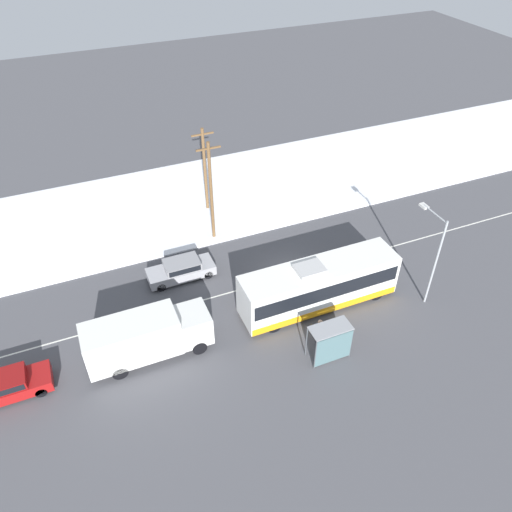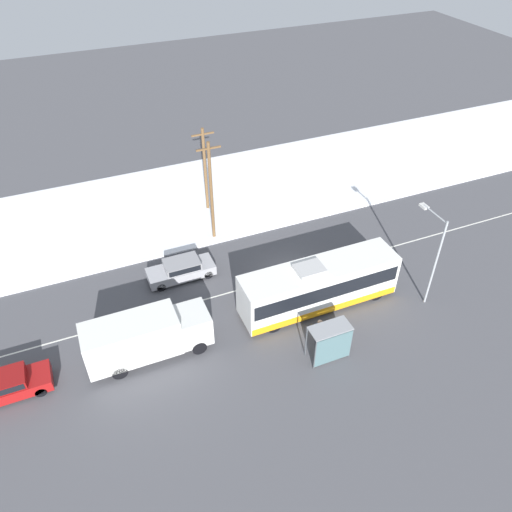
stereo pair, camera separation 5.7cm
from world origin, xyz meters
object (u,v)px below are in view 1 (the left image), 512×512
pedestrian_at_stop (320,329)px  streetlamp (433,248)px  city_bus (319,285)px  bus_shelter (332,340)px  utility_pole_roadside (211,191)px  parked_car_near_truck (6,386)px  utility_pole_snowlot (205,169)px  sedan_car (181,269)px  box_truck (145,336)px

pedestrian_at_stop → streetlamp: (8.31, 0.89, 3.08)m
city_bus → streetlamp: 7.55m
bus_shelter → pedestrian_at_stop: bearing=88.6°
utility_pole_roadside → city_bus: bearing=-68.1°
city_bus → pedestrian_at_stop: city_bus is taller
parked_car_near_truck → utility_pole_snowlot: bearing=40.0°
bus_shelter → streetlamp: (8.35, 2.34, 2.55)m
sedan_car → streetlamp: size_ratio=0.72×
bus_shelter → utility_pole_roadside: 14.61m
city_bus → box_truck: bearing=180.0°
box_truck → utility_pole_roadside: size_ratio=0.90×
sedan_car → city_bus: bearing=141.2°
sedan_car → parked_car_near_truck: (-11.65, -5.84, -0.00)m
box_truck → pedestrian_at_stop: 10.36m
sedan_car → pedestrian_at_stop: bearing=123.8°
utility_pole_roadside → utility_pole_snowlot: 4.17m
sedan_car → bus_shelter: size_ratio=1.92×
sedan_car → bus_shelter: (6.03, -10.52, 0.88)m
city_bus → streetlamp: size_ratio=1.61×
city_bus → parked_car_near_truck: size_ratio=2.29×
sedan_car → parked_car_near_truck: bearing=26.6°
pedestrian_at_stop → utility_pole_roadside: bearing=100.7°
parked_car_near_truck → streetlamp: streetlamp is taller
bus_shelter → utility_pole_roadside: bearing=99.5°
utility_pole_snowlot → city_bus: bearing=-77.4°
utility_pole_snowlot → utility_pole_roadside: bearing=-101.6°
pedestrian_at_stop → streetlamp: 8.91m
city_bus → utility_pole_roadside: size_ratio=1.30×
pedestrian_at_stop → bus_shelter: bearing=-91.4°
city_bus → utility_pole_snowlot: (-3.09, 13.81, 2.16)m
bus_shelter → streetlamp: 9.04m
streetlamp → utility_pole_snowlot: 18.73m
box_truck → bus_shelter: bearing=-24.2°
sedan_car → utility_pole_snowlot: utility_pole_snowlot is taller
city_bus → bus_shelter: bearing=-109.3°
box_truck → utility_pole_roadside: (7.50, 9.73, 2.59)m
box_truck → pedestrian_at_stop: box_truck is taller
city_bus → utility_pole_snowlot: 14.31m
bus_shelter → sedan_car: bearing=119.8°
box_truck → utility_pole_snowlot: utility_pole_snowlot is taller
city_bus → pedestrian_at_stop: 3.39m
bus_shelter → utility_pole_snowlot: 18.44m
box_truck → sedan_car: 7.24m
streetlamp → city_bus: bearing=162.9°
parked_car_near_truck → utility_pole_roadside: (15.31, 9.49, 3.48)m
city_bus → sedan_car: city_bus is taller
parked_car_near_truck → box_truck: bearing=-1.8°
city_bus → utility_pole_roadside: utility_pole_roadside is taller
utility_pole_roadside → bus_shelter: bearing=-80.5°
box_truck → bus_shelter: size_ratio=3.00×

